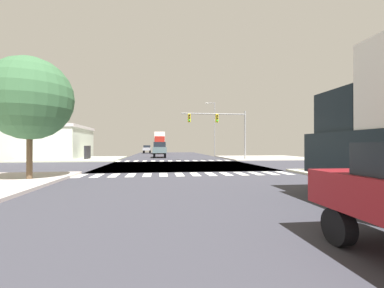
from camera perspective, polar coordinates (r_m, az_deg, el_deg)
ground at (r=23.62m, az=-2.34°, el=-4.83°), size 90.00×90.00×0.05m
sidewalk_corner_ne at (r=38.54m, az=15.74°, el=-2.94°), size 12.00×12.00×0.14m
sidewalk_corner_nw at (r=37.18m, az=-24.43°, el=-3.01°), size 12.00×12.00×0.14m
crosswalk_near at (r=16.36m, az=-1.05°, el=-6.74°), size 13.50×2.00×0.01m
crosswalk_far at (r=30.87m, az=-3.94°, el=-3.72°), size 13.50×2.00×0.01m
traffic_signal_mast at (r=31.90m, az=6.19°, el=4.60°), size 8.08×0.55×6.12m
gas_station_sign at (r=18.35m, az=34.35°, el=8.24°), size 1.60×0.20×6.70m
street_lamp at (r=45.54m, az=4.77°, el=4.32°), size 1.78×0.32×9.41m
bank_building at (r=41.60m, az=-30.87°, el=0.35°), size 13.98×10.38×4.56m
sidewalk_tree at (r=15.60m, az=-32.33°, el=8.50°), size 4.19×4.19×6.31m
box_truck_nearside_1 at (r=57.58m, az=-7.18°, el=0.40°), size 2.40×7.20×4.85m
pickup_crossing_1 at (r=39.06m, az=-7.19°, el=-1.12°), size 2.00×5.10×2.35m
sedan_queued_1 at (r=62.05m, az=-9.95°, el=-0.98°), size 1.80×4.30×1.88m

